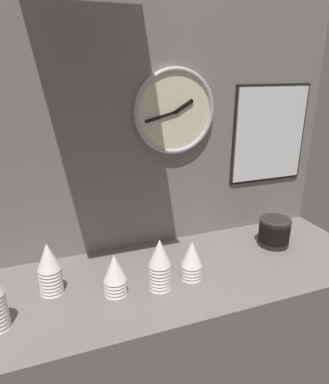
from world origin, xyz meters
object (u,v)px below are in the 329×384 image
object	(u,v)px
menu_board	(270,134)
bowl_stack_far_right	(274,231)
cup_stack_center_left	(115,274)
wall_clock	(175,112)
cup_stack_center_right	(192,260)
cup_stack_left	(49,268)
cup_stack_center	(160,264)

from	to	relation	value
menu_board	bowl_stack_far_right	bearing A→B (deg)	-110.32
bowl_stack_far_right	cup_stack_center_left	bearing A→B (deg)	-171.95
cup_stack_center_left	menu_board	xyz separation A→B (m)	(0.79, 0.30, 0.37)
bowl_stack_far_right	wall_clock	xyz separation A→B (m)	(-0.39, 0.19, 0.50)
cup_stack_center_right	bowl_stack_far_right	distance (m)	0.45
cup_stack_left	bowl_stack_far_right	xyz separation A→B (m)	(0.92, 0.02, -0.03)
wall_clock	menu_board	bearing A→B (deg)	1.09
cup_stack_center	cup_stack_center_left	world-z (taller)	cup_stack_center
cup_stack_center	menu_board	distance (m)	0.80
cup_stack_center	bowl_stack_far_right	bearing A→B (deg)	12.23
cup_stack_center_left	menu_board	size ratio (longest dim) A/B	0.34
cup_stack_center	cup_stack_center_left	distance (m)	0.15
bowl_stack_far_right	cup_stack_center	bearing A→B (deg)	-167.77
bowl_stack_far_right	menu_board	bearing A→B (deg)	69.68
cup_stack_center	wall_clock	size ratio (longest dim) A/B	0.56
cup_stack_left	wall_clock	distance (m)	0.74
cup_stack_center_left	wall_clock	world-z (taller)	wall_clock
cup_stack_center_right	menu_board	xyz separation A→B (m)	(0.51, 0.30, 0.37)
cup_stack_center_right	bowl_stack_far_right	size ratio (longest dim) A/B	1.11
bowl_stack_far_right	wall_clock	size ratio (longest dim) A/B	0.40
cup_stack_left	cup_stack_center_left	bearing A→B (deg)	-21.83
cup_stack_center_left	bowl_stack_far_right	bearing A→B (deg)	8.05
cup_stack_center_right	bowl_stack_far_right	world-z (taller)	cup_stack_center_right
cup_stack_left	menu_board	world-z (taller)	menu_board
cup_stack_left	cup_stack_center_left	xyz separation A→B (m)	(0.20, -0.08, -0.02)
cup_stack_center	cup_stack_center_left	bearing A→B (deg)	172.04
wall_clock	cup_stack_center_right	bearing A→B (deg)	-99.07
cup_stack_center_left	cup_stack_left	bearing A→B (deg)	158.17
cup_stack_center_left	bowl_stack_far_right	world-z (taller)	cup_stack_center_left
cup_stack_center_left	menu_board	bearing A→B (deg)	20.53
cup_stack_center_left	cup_stack_center_right	distance (m)	0.28
cup_stack_center_right	wall_clock	size ratio (longest dim) A/B	0.44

